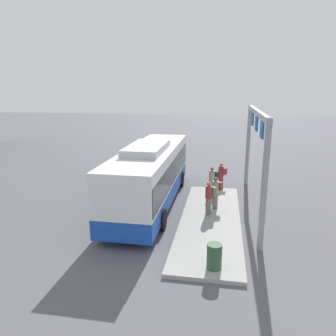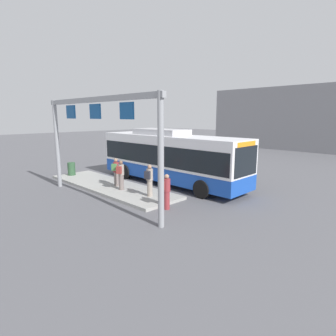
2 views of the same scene
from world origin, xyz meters
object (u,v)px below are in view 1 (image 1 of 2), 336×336
person_waiting_far (209,197)px  person_waiting_mid (216,192)px  trash_bin (214,256)px  person_waiting_near (221,175)px  bus_main (151,172)px  person_boarding (212,180)px

person_waiting_far → person_waiting_mid: bearing=-137.5°
person_waiting_far → trash_bin: 4.90m
person_waiting_near → person_waiting_far: person_waiting_far is taller
bus_main → trash_bin: bearing=-149.8°
person_boarding → person_waiting_near: 1.81m
bus_main → trash_bin: (-6.18, -3.63, -1.20)m
person_waiting_mid → person_waiting_far: 0.95m
bus_main → person_waiting_mid: bus_main is taller
bus_main → person_waiting_far: (-1.32, -3.22, -0.76)m
bus_main → person_waiting_far: size_ratio=6.41×
person_waiting_far → trash_bin: size_ratio=1.86×
person_waiting_near → person_waiting_mid: (-3.86, 0.25, 0.16)m
person_waiting_mid → trash_bin: size_ratio=1.86×
person_boarding → person_waiting_near: bearing=-127.3°
bus_main → trash_bin: size_ratio=11.90×
person_waiting_mid → trash_bin: 5.79m
person_waiting_near → person_waiting_mid: size_ratio=1.00×
person_boarding → trash_bin: bearing=71.7°
person_waiting_far → bus_main: bearing=-51.8°
bus_main → person_waiting_far: bearing=-112.4°
bus_main → person_boarding: bearing=-62.3°
person_waiting_near → person_waiting_far: (-4.77, 0.54, 0.16)m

